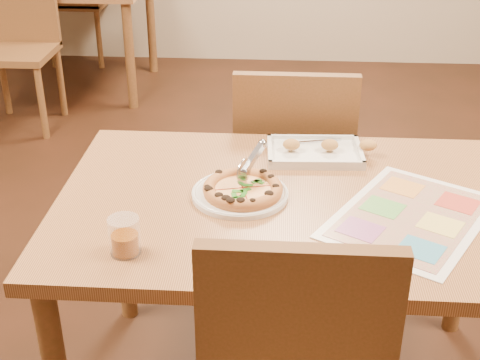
# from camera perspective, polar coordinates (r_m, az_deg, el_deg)

# --- Properties ---
(dining_table) EXTENTS (1.30, 0.85, 0.72)m
(dining_table) POSITION_cam_1_polar(r_m,az_deg,el_deg) (1.86, 4.70, -3.90)
(dining_table) COLOR #A56E42
(dining_table) RESTS_ON ground
(chair_far) EXTENTS (0.42, 0.42, 0.47)m
(chair_far) POSITION_cam_1_polar(r_m,az_deg,el_deg) (2.42, 4.55, 2.20)
(chair_far) COLOR brown
(chair_far) RESTS_ON ground
(bg_chair_near) EXTENTS (0.42, 0.42, 0.47)m
(bg_chair_near) POSITION_cam_1_polar(r_m,az_deg,el_deg) (4.22, -18.34, 12.12)
(bg_chair_near) COLOR brown
(bg_chair_near) RESTS_ON ground
(plate) EXTENTS (0.28, 0.28, 0.01)m
(plate) POSITION_cam_1_polar(r_m,az_deg,el_deg) (1.82, -0.00, -1.20)
(plate) COLOR white
(plate) RESTS_ON dining_table
(pizza) EXTENTS (0.22, 0.22, 0.03)m
(pizza) POSITION_cam_1_polar(r_m,az_deg,el_deg) (1.81, 0.23, -0.78)
(pizza) COLOR #D9894A
(pizza) RESTS_ON plate
(pizza_cutter) EXTENTS (0.07, 0.14, 0.09)m
(pizza_cutter) POSITION_cam_1_polar(r_m,az_deg,el_deg) (1.83, 0.89, 1.53)
(pizza_cutter) COLOR silver
(pizza_cutter) RESTS_ON pizza
(appetizer_tray) EXTENTS (0.34, 0.21, 0.06)m
(appetizer_tray) POSITION_cam_1_polar(r_m,az_deg,el_deg) (2.06, 6.64, 2.41)
(appetizer_tray) COLOR silver
(appetizer_tray) RESTS_ON dining_table
(glass_tumbler) EXTENTS (0.07, 0.07, 0.09)m
(glass_tumbler) POSITION_cam_1_polar(r_m,az_deg,el_deg) (1.59, -9.81, -4.90)
(glass_tumbler) COLOR #823D0A
(glass_tumbler) RESTS_ON dining_table
(menu) EXTENTS (0.53, 0.57, 0.00)m
(menu) POSITION_cam_1_polar(r_m,az_deg,el_deg) (1.78, 14.37, -3.02)
(menu) COLOR white
(menu) RESTS_ON dining_table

